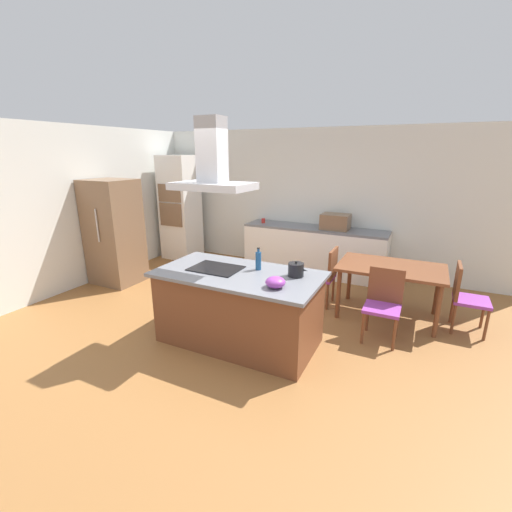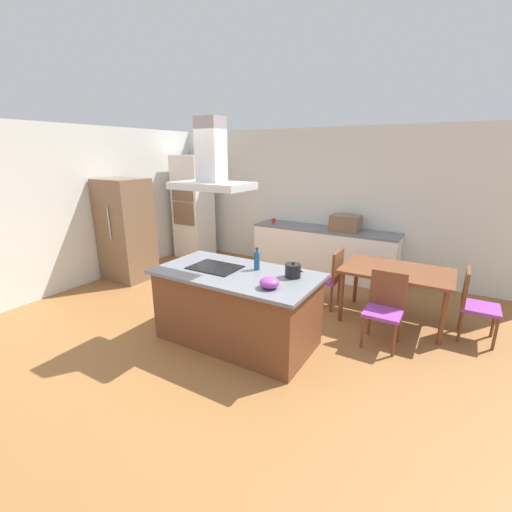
{
  "view_description": "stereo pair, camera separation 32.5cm",
  "coord_description": "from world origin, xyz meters",
  "px_view_note": "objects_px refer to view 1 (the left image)",
  "views": [
    {
      "loc": [
        1.89,
        -3.37,
        2.26
      ],
      "look_at": [
        0.04,
        0.4,
        1.0
      ],
      "focal_mm": 24.36,
      "sensor_mm": 36.0,
      "label": 1
    },
    {
      "loc": [
        2.17,
        -3.21,
        2.26
      ],
      "look_at": [
        0.04,
        0.4,
        1.0
      ],
      "focal_mm": 24.36,
      "sensor_mm": 36.0,
      "label": 2
    }
  ],
  "objects_px": {
    "coffee_mug_red": "(263,221)",
    "chair_at_right_end": "(465,294)",
    "countertop_microwave": "(335,222)",
    "dining_table": "(391,272)",
    "chair_facing_island": "(384,300)",
    "wall_oven_stack": "(180,208)",
    "chair_at_left_end": "(325,273)",
    "olive_oil_bottle": "(258,260)",
    "cooktop": "(216,268)",
    "mixing_bowl": "(275,282)",
    "tea_kettle": "(296,270)",
    "range_hood": "(212,167)",
    "refrigerator": "(114,232)"
  },
  "relations": [
    {
      "from": "chair_at_left_end",
      "to": "range_hood",
      "type": "bearing_deg",
      "value": -121.87
    },
    {
      "from": "cooktop",
      "to": "coffee_mug_red",
      "type": "bearing_deg",
      "value": 103.68
    },
    {
      "from": "olive_oil_bottle",
      "to": "chair_at_left_end",
      "type": "bearing_deg",
      "value": 70.2
    },
    {
      "from": "coffee_mug_red",
      "to": "refrigerator",
      "type": "height_order",
      "value": "refrigerator"
    },
    {
      "from": "cooktop",
      "to": "dining_table",
      "type": "distance_m",
      "value": 2.43
    },
    {
      "from": "olive_oil_bottle",
      "to": "wall_oven_stack",
      "type": "distance_m",
      "value": 3.92
    },
    {
      "from": "countertop_microwave",
      "to": "chair_at_left_end",
      "type": "height_order",
      "value": "countertop_microwave"
    },
    {
      "from": "countertop_microwave",
      "to": "chair_at_right_end",
      "type": "xyz_separation_m",
      "value": [
        2.04,
        -1.34,
        -0.53
      ]
    },
    {
      "from": "tea_kettle",
      "to": "countertop_microwave",
      "type": "bearing_deg",
      "value": 94.58
    },
    {
      "from": "wall_oven_stack",
      "to": "chair_facing_island",
      "type": "relative_size",
      "value": 2.47
    },
    {
      "from": "olive_oil_bottle",
      "to": "dining_table",
      "type": "xyz_separation_m",
      "value": [
        1.4,
        1.34,
        -0.35
      ]
    },
    {
      "from": "coffee_mug_red",
      "to": "dining_table",
      "type": "bearing_deg",
      "value": -27.04
    },
    {
      "from": "mixing_bowl",
      "to": "wall_oven_stack",
      "type": "height_order",
      "value": "wall_oven_stack"
    },
    {
      "from": "dining_table",
      "to": "chair_facing_island",
      "type": "relative_size",
      "value": 1.57
    },
    {
      "from": "countertop_microwave",
      "to": "coffee_mug_red",
      "type": "height_order",
      "value": "countertop_microwave"
    },
    {
      "from": "refrigerator",
      "to": "dining_table",
      "type": "height_order",
      "value": "refrigerator"
    },
    {
      "from": "tea_kettle",
      "to": "refrigerator",
      "type": "height_order",
      "value": "refrigerator"
    },
    {
      "from": "cooktop",
      "to": "dining_table",
      "type": "bearing_deg",
      "value": 39.4
    },
    {
      "from": "wall_oven_stack",
      "to": "dining_table",
      "type": "xyz_separation_m",
      "value": [
        4.46,
        -1.11,
        -0.43
      ]
    },
    {
      "from": "cooktop",
      "to": "tea_kettle",
      "type": "height_order",
      "value": "tea_kettle"
    },
    {
      "from": "countertop_microwave",
      "to": "dining_table",
      "type": "relative_size",
      "value": 0.36
    },
    {
      "from": "countertop_microwave",
      "to": "range_hood",
      "type": "height_order",
      "value": "range_hood"
    },
    {
      "from": "countertop_microwave",
      "to": "coffee_mug_red",
      "type": "bearing_deg",
      "value": -178.65
    },
    {
      "from": "olive_oil_bottle",
      "to": "countertop_microwave",
      "type": "bearing_deg",
      "value": 84.27
    },
    {
      "from": "coffee_mug_red",
      "to": "chair_at_left_end",
      "type": "relative_size",
      "value": 0.1
    },
    {
      "from": "coffee_mug_red",
      "to": "chair_facing_island",
      "type": "relative_size",
      "value": 0.1
    },
    {
      "from": "olive_oil_bottle",
      "to": "countertop_microwave",
      "type": "xyz_separation_m",
      "value": [
        0.27,
        2.68,
        0.02
      ]
    },
    {
      "from": "countertop_microwave",
      "to": "coffee_mug_red",
      "type": "relative_size",
      "value": 5.56
    },
    {
      "from": "countertop_microwave",
      "to": "refrigerator",
      "type": "bearing_deg",
      "value": -149.63
    },
    {
      "from": "wall_oven_stack",
      "to": "chair_facing_island",
      "type": "distance_m",
      "value": 4.84
    },
    {
      "from": "tea_kettle",
      "to": "chair_facing_island",
      "type": "xyz_separation_m",
      "value": [
        0.91,
        0.69,
        -0.47
      ]
    },
    {
      "from": "wall_oven_stack",
      "to": "refrigerator",
      "type": "distance_m",
      "value": 1.78
    },
    {
      "from": "cooktop",
      "to": "chair_at_right_end",
      "type": "height_order",
      "value": "cooktop"
    },
    {
      "from": "chair_at_left_end",
      "to": "chair_at_right_end",
      "type": "bearing_deg",
      "value": 0.0
    },
    {
      "from": "countertop_microwave",
      "to": "chair_facing_island",
      "type": "height_order",
      "value": "countertop_microwave"
    },
    {
      "from": "mixing_bowl",
      "to": "refrigerator",
      "type": "xyz_separation_m",
      "value": [
        -3.56,
        1.12,
        -0.05
      ]
    },
    {
      "from": "chair_facing_island",
      "to": "dining_table",
      "type": "bearing_deg",
      "value": 90.0
    },
    {
      "from": "cooktop",
      "to": "olive_oil_bottle",
      "type": "height_order",
      "value": "olive_oil_bottle"
    },
    {
      "from": "chair_at_left_end",
      "to": "chair_facing_island",
      "type": "bearing_deg",
      "value": -36.01
    },
    {
      "from": "mixing_bowl",
      "to": "coffee_mug_red",
      "type": "height_order",
      "value": "mixing_bowl"
    },
    {
      "from": "olive_oil_bottle",
      "to": "chair_at_left_end",
      "type": "height_order",
      "value": "olive_oil_bottle"
    },
    {
      "from": "olive_oil_bottle",
      "to": "countertop_microwave",
      "type": "distance_m",
      "value": 2.69
    },
    {
      "from": "countertop_microwave",
      "to": "range_hood",
      "type": "bearing_deg",
      "value": -104.48
    },
    {
      "from": "coffee_mug_red",
      "to": "chair_at_right_end",
      "type": "relative_size",
      "value": 0.1
    },
    {
      "from": "mixing_bowl",
      "to": "chair_at_right_end",
      "type": "xyz_separation_m",
      "value": [
        1.9,
        1.78,
        -0.45
      ]
    },
    {
      "from": "olive_oil_bottle",
      "to": "range_hood",
      "type": "bearing_deg",
      "value": -157.03
    },
    {
      "from": "tea_kettle",
      "to": "chair_facing_island",
      "type": "height_order",
      "value": "tea_kettle"
    },
    {
      "from": "dining_table",
      "to": "chair_at_right_end",
      "type": "bearing_deg",
      "value": -0.0
    },
    {
      "from": "tea_kettle",
      "to": "coffee_mug_red",
      "type": "distance_m",
      "value": 3.14
    },
    {
      "from": "mixing_bowl",
      "to": "range_hood",
      "type": "xyz_separation_m",
      "value": [
        -0.89,
        0.24,
        1.14
      ]
    }
  ]
}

